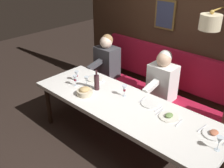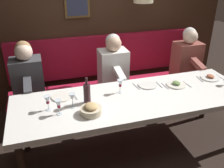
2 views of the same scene
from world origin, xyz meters
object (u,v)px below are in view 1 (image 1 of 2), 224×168
(diner_near, at_px, (162,77))
(wine_glass_0, at_px, (87,80))
(dining_table, at_px, (123,107))
(wine_glass_1, at_px, (219,141))
(bread_bowl, at_px, (85,92))
(wine_glass_2, at_px, (75,79))
(diner_middle, at_px, (107,58))
(wine_bottle, at_px, (97,82))
(wine_glass_4, at_px, (77,74))
(wine_glass_3, at_px, (124,89))

(diner_near, distance_m, wine_glass_0, 1.15)
(dining_table, height_order, wine_glass_1, wine_glass_1)
(dining_table, height_order, bread_bowl, bread_bowl)
(dining_table, relative_size, wine_glass_1, 16.62)
(wine_glass_2, xyz_separation_m, bread_bowl, (-0.09, -0.31, -0.07))
(diner_middle, height_order, wine_glass_1, diner_middle)
(dining_table, distance_m, bread_bowl, 0.59)
(dining_table, relative_size, wine_bottle, 9.09)
(diner_near, height_order, diner_middle, same)
(wine_glass_4, bearing_deg, dining_table, -90.82)
(wine_glass_2, bearing_deg, wine_bottle, -66.82)
(wine_glass_2, height_order, wine_bottle, wine_bottle)
(diner_near, distance_m, wine_glass_4, 1.30)
(wine_glass_1, bearing_deg, dining_table, 88.63)
(wine_glass_1, bearing_deg, wine_glass_0, 89.43)
(wine_bottle, bearing_deg, dining_table, -93.67)
(wine_glass_3, bearing_deg, diner_middle, 54.97)
(diner_near, relative_size, wine_glass_3, 4.82)
(wine_glass_1, distance_m, wine_bottle, 1.80)
(wine_glass_1, height_order, wine_glass_3, same)
(wine_glass_0, relative_size, wine_glass_3, 1.00)
(wine_glass_1, xyz_separation_m, wine_glass_3, (0.19, 1.39, -0.00))
(wine_glass_3, bearing_deg, wine_glass_1, -97.68)
(wine_bottle, xyz_separation_m, bread_bowl, (-0.22, 0.01, -0.07))
(diner_middle, height_order, wine_glass_0, diner_middle)
(dining_table, bearing_deg, wine_glass_1, -91.37)
(diner_near, relative_size, wine_glass_0, 4.82)
(wine_glass_0, distance_m, wine_glass_3, 0.60)
(wine_glass_0, height_order, wine_glass_1, same)
(dining_table, xyz_separation_m, wine_glass_4, (0.01, 0.95, 0.18))
(diner_near, height_order, wine_bottle, diner_near)
(bread_bowl, bearing_deg, diner_near, -27.90)
(diner_near, distance_m, diner_middle, 1.18)
(dining_table, height_order, diner_near, diner_near)
(bread_bowl, bearing_deg, wine_glass_2, 73.97)
(wine_glass_0, xyz_separation_m, wine_glass_4, (0.02, 0.25, -0.00))
(wine_glass_0, bearing_deg, wine_glass_1, -90.57)
(wine_glass_2, distance_m, wine_glass_3, 0.78)
(wine_glass_0, height_order, wine_bottle, wine_bottle)
(wine_glass_3, relative_size, bread_bowl, 0.75)
(dining_table, relative_size, bread_bowl, 12.39)
(diner_middle, relative_size, wine_bottle, 2.64)
(diner_middle, relative_size, wine_glass_4, 4.82)
(wine_glass_4, xyz_separation_m, bread_bowl, (-0.20, -0.40, -0.07))
(wine_glass_2, xyz_separation_m, wine_bottle, (0.14, -0.32, 0.00))
(dining_table, xyz_separation_m, wine_glass_1, (-0.03, -1.26, 0.18))
(diner_near, xyz_separation_m, wine_glass_0, (-0.89, 0.72, 0.04))
(wine_glass_1, bearing_deg, wine_glass_3, 82.32)
(dining_table, relative_size, diner_near, 3.45)
(wine_glass_1, xyz_separation_m, bread_bowl, (-0.16, 1.81, -0.07))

